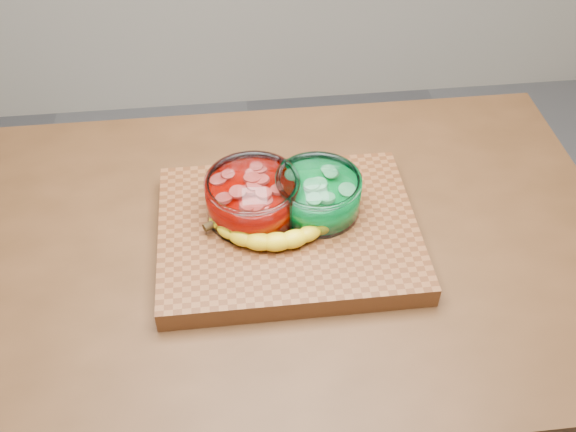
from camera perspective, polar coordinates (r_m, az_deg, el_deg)
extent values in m
cube|color=#492C16|center=(1.51, 0.00, -13.92)|extent=(1.20, 0.80, 0.90)
cube|color=brown|center=(1.13, 0.00, -1.44)|extent=(0.45, 0.35, 0.04)
cylinder|color=white|center=(1.11, -3.14, 1.67)|extent=(0.16, 0.16, 0.08)
cylinder|color=#C30700|center=(1.12, -3.12, 1.24)|extent=(0.14, 0.14, 0.04)
cylinder|color=#F7574E|center=(1.10, -3.18, 2.41)|extent=(0.13, 0.13, 0.02)
cylinder|color=white|center=(1.12, 2.64, 1.94)|extent=(0.15, 0.15, 0.07)
cylinder|color=#019A35|center=(1.13, 2.63, 1.57)|extent=(0.13, 0.13, 0.04)
cylinder|color=#70EF8E|center=(1.11, 2.68, 2.67)|extent=(0.12, 0.12, 0.02)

